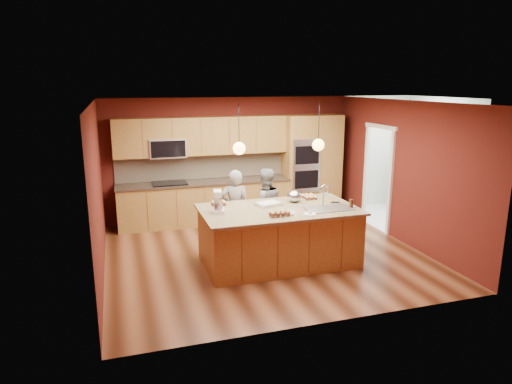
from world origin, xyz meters
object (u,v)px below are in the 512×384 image
object	(u,v)px
island	(280,235)
person_right	(265,207)
person_left	(235,209)
stand_mixer	(218,203)
mixing_bowl	(294,196)

from	to	relation	value
island	person_right	bearing A→B (deg)	86.12
person_left	island	bearing A→B (deg)	129.77
person_left	stand_mixer	world-z (taller)	person_left
stand_mixer	mixing_bowl	bearing A→B (deg)	20.74
island	stand_mixer	distance (m)	1.22
island	stand_mixer	bearing A→B (deg)	175.95
stand_mixer	mixing_bowl	distance (m)	1.45
island	person_right	xyz separation A→B (m)	(0.07, 0.99, 0.24)
island	stand_mixer	world-z (taller)	island
person_left	stand_mixer	size ratio (longest dim) A/B	4.05
island	mixing_bowl	distance (m)	0.76
mixing_bowl	stand_mixer	bearing A→B (deg)	-169.90
island	mixing_bowl	bearing A→B (deg)	40.30
stand_mixer	island	bearing A→B (deg)	6.59
person_left	stand_mixer	distance (m)	1.12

